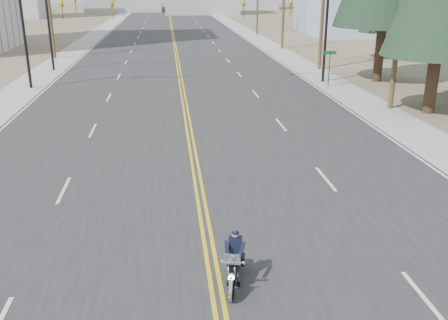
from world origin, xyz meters
TOP-DOWN VIEW (x-y plane):
  - road at (0.00, 70.00)m, footprint 20.00×200.00m
  - sidewalk_left at (-11.50, 70.00)m, footprint 3.00×200.00m
  - sidewalk_right at (11.50, 70.00)m, footprint 3.00×200.00m
  - traffic_mast_left at (-8.98, 32.00)m, footprint 7.10×0.26m
  - traffic_mast_right at (8.98, 32.00)m, footprint 7.10×0.26m
  - traffic_mast_far at (-9.31, 40.00)m, footprint 6.10×0.26m
  - street_sign at (10.80, 30.00)m, footprint 0.90×0.06m
  - utility_pole_b at (12.50, 23.00)m, footprint 2.20×0.30m
  - utility_pole_c at (12.50, 38.00)m, footprint 2.20×0.30m
  - utility_pole_left at (-12.50, 48.00)m, footprint 2.20×0.30m
  - motorcyclist at (0.47, 5.24)m, footprint 1.16×1.93m

SIDE VIEW (x-z plane):
  - road at x=0.00m, z-range 0.00..0.01m
  - sidewalk_left at x=-11.50m, z-range 0.00..0.01m
  - sidewalk_right at x=11.50m, z-range 0.00..0.01m
  - motorcyclist at x=0.47m, z-range 0.00..1.41m
  - street_sign at x=10.80m, z-range 0.49..3.12m
  - traffic_mast_far at x=-9.31m, z-range 1.37..8.37m
  - traffic_mast_left at x=-8.98m, z-range 1.44..8.44m
  - traffic_mast_right at x=8.98m, z-range 1.44..8.44m
  - utility_pole_left at x=-12.50m, z-range 0.23..10.73m
  - utility_pole_c at x=12.50m, z-range 0.23..11.23m
  - utility_pole_b at x=12.50m, z-range 0.23..11.73m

